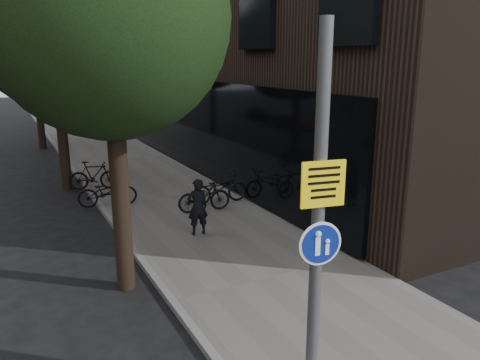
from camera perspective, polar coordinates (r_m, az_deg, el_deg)
sidewalk at (r=15.82m, az=-8.56°, el=-2.19°), size 4.50×60.00×0.12m
curb_edge at (r=15.29m, az=-16.55°, el=-3.23°), size 0.15×60.00×0.13m
street_tree_near at (r=9.26m, az=-15.41°, el=17.32°), size 4.40×4.40×7.50m
street_tree_mid at (r=17.64m, az=-21.61°, el=15.33°), size 5.00×5.00×7.80m
street_tree_far at (r=26.60m, az=-23.86°, el=14.54°), size 5.00×5.00×7.80m
signpost at (r=5.91m, az=9.45°, el=-5.16°), size 0.57×0.16×4.93m
pedestrian at (r=12.15m, az=-5.19°, el=-3.29°), size 0.57×0.40×1.50m
parked_bike_facade_near at (r=14.83m, az=-2.52°, el=-1.02°), size 1.87×0.78×0.96m
parked_bike_facade_far at (r=14.01m, az=-4.39°, el=-1.96°), size 1.65×0.62×0.97m
parked_bike_curb_near at (r=15.06m, az=-15.86°, el=-1.37°), size 1.86×0.91×0.94m
parked_bike_curb_far at (r=17.11m, az=-17.38°, el=0.54°), size 1.75×0.98×1.02m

